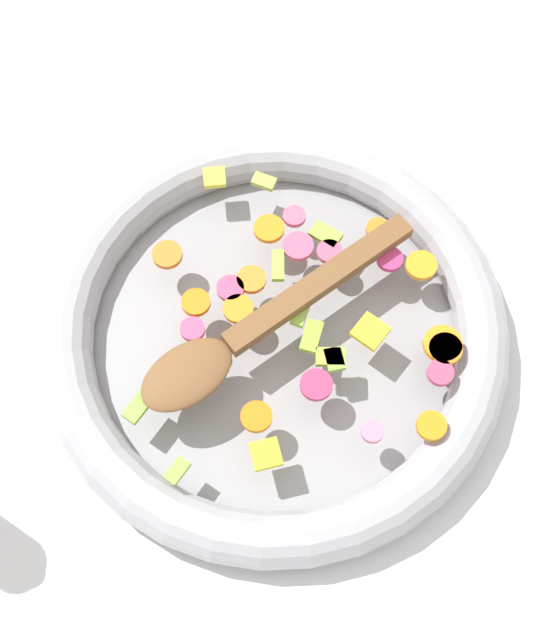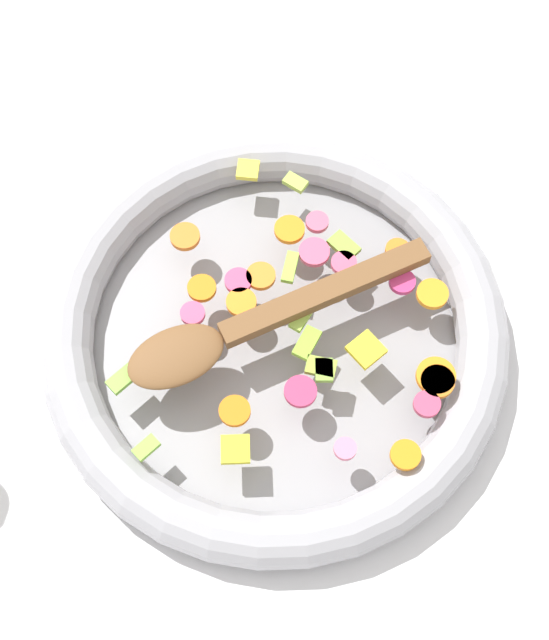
{
  "view_description": "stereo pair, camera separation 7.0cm",
  "coord_description": "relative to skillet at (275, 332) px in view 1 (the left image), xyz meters",
  "views": [
    {
      "loc": [
        0.27,
        0.2,
        0.8
      ],
      "look_at": [
        0.0,
        0.0,
        0.05
      ],
      "focal_mm": 50.0,
      "sensor_mm": 36.0,
      "label": 1
    },
    {
      "loc": [
        0.22,
        0.25,
        0.8
      ],
      "look_at": [
        0.0,
        0.0,
        0.05
      ],
      "focal_mm": 50.0,
      "sensor_mm": 36.0,
      "label": 2
    }
  ],
  "objects": [
    {
      "name": "ground_plane",
      "position": [
        0.0,
        0.0,
        -0.02
      ],
      "size": [
        4.0,
        4.0,
        0.0
      ],
      "primitive_type": "plane",
      "color": "silver"
    },
    {
      "name": "wooden_spoon",
      "position": [
        0.03,
        -0.01,
        0.04
      ],
      "size": [
        0.3,
        0.12,
        0.01
      ],
      "color": "brown",
      "rests_on": "chopped_vegetables"
    },
    {
      "name": "chopped_vegetables",
      "position": [
        -0.03,
        0.02,
        0.03
      ],
      "size": [
        0.33,
        0.34,
        0.01
      ],
      "color": "orange",
      "rests_on": "skillet"
    },
    {
      "name": "skillet",
      "position": [
        0.0,
        0.0,
        0.0
      ],
      "size": [
        0.44,
        0.44,
        0.05
      ],
      "color": "gray",
      "rests_on": "ground_plane"
    }
  ]
}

